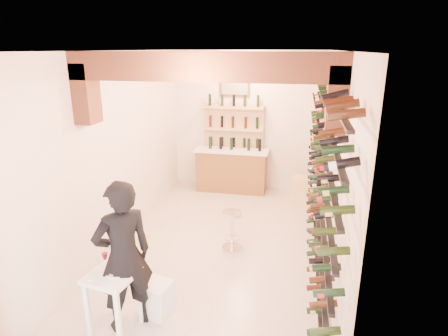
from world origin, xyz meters
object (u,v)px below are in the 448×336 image
object	(u,v)px
wine_rack	(318,164)
chrome_barstool	(232,227)
back_counter	(232,169)
person	(123,257)
crate_lower	(304,197)
white_stool	(157,299)
tasting_table	(113,284)

from	to	relation	value
wine_rack	chrome_barstool	distance (m)	1.76
chrome_barstool	wine_rack	bearing A→B (deg)	2.48
back_counter	person	bearing A→B (deg)	-94.63
wine_rack	crate_lower	world-z (taller)	wine_rack
white_stool	crate_lower	distance (m)	4.39
person	white_stool	bearing A→B (deg)	179.53
white_stool	person	bearing A→B (deg)	-136.37
wine_rack	back_counter	world-z (taller)	wine_rack
wine_rack	tasting_table	bearing A→B (deg)	-136.15
white_stool	chrome_barstool	distance (m)	1.93
white_stool	person	size ratio (longest dim) A/B	0.23
back_counter	crate_lower	size ratio (longest dim) A/B	3.14
wine_rack	back_counter	bearing A→B (deg)	124.66
back_counter	crate_lower	world-z (taller)	back_counter
wine_rack	white_stool	size ratio (longest dim) A/B	13.19
wine_rack	white_stool	xyz separation A→B (m)	(-1.95, -1.87, -1.33)
person	crate_lower	xyz separation A→B (m)	(2.09, 4.25, -0.77)
tasting_table	white_stool	world-z (taller)	tasting_table
white_stool	crate_lower	world-z (taller)	white_stool
tasting_table	person	distance (m)	0.35
back_counter	white_stool	distance (m)	4.54
tasting_table	crate_lower	xyz separation A→B (m)	(2.20, 4.36, -0.46)
tasting_table	person	xyz separation A→B (m)	(0.11, 0.11, 0.31)
white_stool	person	world-z (taller)	person
person	chrome_barstool	world-z (taller)	person
chrome_barstool	tasting_table	bearing A→B (deg)	-114.86
white_stool	person	distance (m)	0.81
white_stool	back_counter	bearing A→B (deg)	88.52
back_counter	chrome_barstool	xyz separation A→B (m)	(0.51, -2.71, -0.15)
wine_rack	crate_lower	xyz separation A→B (m)	(-0.13, 2.12, -1.39)
crate_lower	chrome_barstool	bearing A→B (deg)	-118.64
tasting_table	crate_lower	bearing A→B (deg)	73.36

